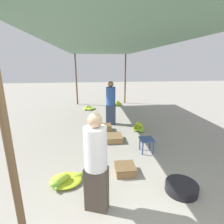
% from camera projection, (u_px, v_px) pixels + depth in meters
% --- Properties ---
extents(canopy_post_front_left, '(0.08, 0.08, 2.70)m').
position_uv_depth(canopy_post_front_left, '(10.00, 156.00, 1.72)').
color(canopy_post_front_left, brown).
rests_on(canopy_post_front_left, ground).
extents(canopy_post_back_left, '(0.08, 0.08, 2.70)m').
position_uv_depth(canopy_post_back_left, '(76.00, 80.00, 9.45)').
color(canopy_post_back_left, brown).
rests_on(canopy_post_back_left, ground).
extents(canopy_post_back_right, '(0.08, 0.08, 2.70)m').
position_uv_depth(canopy_post_back_right, '(125.00, 79.00, 9.75)').
color(canopy_post_back_right, brown).
rests_on(canopy_post_back_right, ground).
extents(canopy_tarp, '(3.09, 8.49, 0.04)m').
position_uv_depth(canopy_tarp, '(108.00, 46.00, 5.36)').
color(canopy_tarp, '#567A60').
rests_on(canopy_tarp, canopy_post_front_left).
extents(vendor_foreground, '(0.43, 0.43, 1.57)m').
position_uv_depth(vendor_foreground, '(96.00, 163.00, 2.56)').
color(vendor_foreground, '#4C4238').
rests_on(vendor_foreground, ground).
extents(stool, '(0.34, 0.34, 0.37)m').
position_uv_depth(stool, '(147.00, 141.00, 4.47)').
color(stool, '#384C84').
rests_on(stool, ground).
extents(basin_black, '(0.57, 0.57, 0.16)m').
position_uv_depth(basin_black, '(181.00, 187.00, 3.12)').
color(basin_black, black).
rests_on(basin_black, ground).
extents(banana_pile_left_0, '(0.66, 0.56, 0.24)m').
position_uv_depth(banana_pile_left_0, '(65.00, 180.00, 3.32)').
color(banana_pile_left_0, '#B4CC2C').
rests_on(banana_pile_left_0, ground).
extents(banana_pile_left_1, '(0.58, 0.62, 0.20)m').
position_uv_depth(banana_pile_left_1, '(89.00, 108.00, 8.69)').
color(banana_pile_left_1, yellow).
rests_on(banana_pile_left_1, ground).
extents(banana_pile_right_0, '(0.44, 0.55, 0.32)m').
position_uv_depth(banana_pile_right_0, '(139.00, 127.00, 5.96)').
color(banana_pile_right_0, '#A9C82E').
rests_on(banana_pile_right_0, ground).
extents(banana_pile_right_1, '(0.52, 0.44, 0.25)m').
position_uv_depth(banana_pile_right_1, '(118.00, 104.00, 9.49)').
color(banana_pile_right_1, yellow).
rests_on(banana_pile_right_1, ground).
extents(crate_near, '(0.42, 0.42, 0.18)m').
position_uv_depth(crate_near, '(125.00, 169.00, 3.65)').
color(crate_near, olive).
rests_on(crate_near, ground).
extents(crate_mid, '(0.54, 0.54, 0.16)m').
position_uv_depth(crate_mid, '(113.00, 138.00, 5.18)').
color(crate_mid, '#9E7A4C').
rests_on(crate_mid, ground).
extents(crate_far, '(0.38, 0.38, 0.21)m').
position_uv_depth(crate_far, '(106.00, 128.00, 5.96)').
color(crate_far, olive).
rests_on(crate_far, ground).
extents(shopper_walking_mid, '(0.38, 0.38, 1.61)m').
position_uv_depth(shopper_walking_mid, '(111.00, 102.00, 6.40)').
color(shopper_walking_mid, '#384766').
rests_on(shopper_walking_mid, ground).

